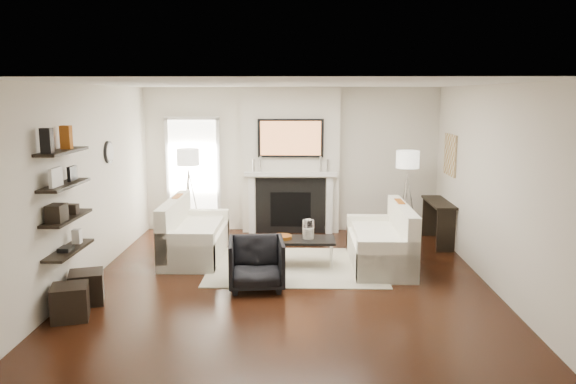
{
  "coord_description": "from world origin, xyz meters",
  "views": [
    {
      "loc": [
        0.18,
        -7.51,
        2.56
      ],
      "look_at": [
        0.0,
        0.6,
        1.15
      ],
      "focal_mm": 35.0,
      "sensor_mm": 36.0,
      "label": 1
    }
  ],
  "objects_px": {
    "loveseat_right_base": "(379,252)",
    "coffee_table": "(298,240)",
    "armchair": "(256,261)",
    "ottoman_near": "(86,287)",
    "loveseat_left_base": "(196,244)",
    "lamp_left_shade": "(188,157)",
    "lamp_right_shade": "(408,159)"
  },
  "relations": [
    {
      "from": "loveseat_right_base",
      "to": "lamp_right_shade",
      "type": "relative_size",
      "value": 4.5
    },
    {
      "from": "lamp_left_shade",
      "to": "ottoman_near",
      "type": "bearing_deg",
      "value": -100.23
    },
    {
      "from": "loveseat_right_base",
      "to": "ottoman_near",
      "type": "xyz_separation_m",
      "value": [
        -3.85,
        -1.66,
        -0.01
      ]
    },
    {
      "from": "loveseat_right_base",
      "to": "coffee_table",
      "type": "xyz_separation_m",
      "value": [
        -1.23,
        -0.05,
        0.19
      ]
    },
    {
      "from": "armchair",
      "to": "lamp_right_shade",
      "type": "xyz_separation_m",
      "value": [
        2.45,
        2.57,
        1.08
      ]
    },
    {
      "from": "loveseat_right_base",
      "to": "coffee_table",
      "type": "height_order",
      "value": "same"
    },
    {
      "from": "loveseat_left_base",
      "to": "armchair",
      "type": "distance_m",
      "value": 1.82
    },
    {
      "from": "armchair",
      "to": "loveseat_right_base",
      "type": "bearing_deg",
      "value": 24.86
    },
    {
      "from": "loveseat_left_base",
      "to": "ottoman_near",
      "type": "distance_m",
      "value": 2.27
    },
    {
      "from": "coffee_table",
      "to": "armchair",
      "type": "distance_m",
      "value": 1.16
    },
    {
      "from": "lamp_right_shade",
      "to": "loveseat_left_base",
      "type": "bearing_deg",
      "value": -162.48
    },
    {
      "from": "lamp_left_shade",
      "to": "armchair",
      "type": "bearing_deg",
      "value": -62.99
    },
    {
      "from": "lamp_left_shade",
      "to": "ottoman_near",
      "type": "xyz_separation_m",
      "value": [
        -0.62,
        -3.44,
        -1.25
      ]
    },
    {
      "from": "loveseat_left_base",
      "to": "armchair",
      "type": "bearing_deg",
      "value": -53.27
    },
    {
      "from": "loveseat_right_base",
      "to": "lamp_right_shade",
      "type": "xyz_separation_m",
      "value": [
        0.67,
        1.5,
        1.24
      ]
    },
    {
      "from": "armchair",
      "to": "lamp_right_shade",
      "type": "distance_m",
      "value": 3.71
    },
    {
      "from": "ottoman_near",
      "to": "loveseat_left_base",
      "type": "bearing_deg",
      "value": 64.34
    },
    {
      "from": "coffee_table",
      "to": "lamp_right_shade",
      "type": "distance_m",
      "value": 2.67
    },
    {
      "from": "coffee_table",
      "to": "lamp_right_shade",
      "type": "bearing_deg",
      "value": 39.39
    },
    {
      "from": "lamp_left_shade",
      "to": "ottoman_near",
      "type": "distance_m",
      "value": 3.71
    },
    {
      "from": "loveseat_right_base",
      "to": "lamp_left_shade",
      "type": "relative_size",
      "value": 4.5
    },
    {
      "from": "lamp_left_shade",
      "to": "ottoman_near",
      "type": "height_order",
      "value": "lamp_left_shade"
    },
    {
      "from": "armchair",
      "to": "lamp_right_shade",
      "type": "bearing_deg",
      "value": 40.34
    },
    {
      "from": "loveseat_left_base",
      "to": "loveseat_right_base",
      "type": "height_order",
      "value": "same"
    },
    {
      "from": "armchair",
      "to": "lamp_right_shade",
      "type": "relative_size",
      "value": 1.87
    },
    {
      "from": "coffee_table",
      "to": "loveseat_right_base",
      "type": "bearing_deg",
      "value": 2.53
    },
    {
      "from": "coffee_table",
      "to": "armchair",
      "type": "xyz_separation_m",
      "value": [
        -0.55,
        -1.01,
        -0.03
      ]
    },
    {
      "from": "lamp_left_shade",
      "to": "lamp_right_shade",
      "type": "xyz_separation_m",
      "value": [
        3.9,
        -0.27,
        0.0
      ]
    },
    {
      "from": "loveseat_right_base",
      "to": "coffee_table",
      "type": "bearing_deg",
      "value": -177.47
    },
    {
      "from": "coffee_table",
      "to": "ottoman_near",
      "type": "distance_m",
      "value": 3.08
    },
    {
      "from": "loveseat_left_base",
      "to": "armchair",
      "type": "xyz_separation_m",
      "value": [
        1.09,
        -1.45,
        0.16
      ]
    },
    {
      "from": "armchair",
      "to": "lamp_left_shade",
      "type": "height_order",
      "value": "lamp_left_shade"
    }
  ]
}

